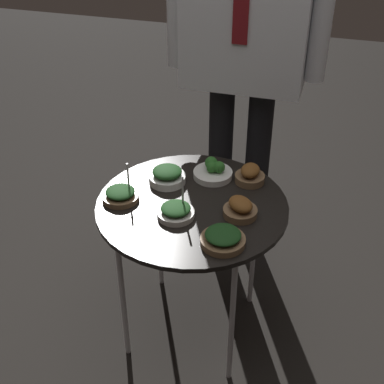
% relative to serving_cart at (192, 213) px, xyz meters
% --- Properties ---
extents(ground_plane, '(8.00, 8.00, 0.00)m').
position_rel_serving_cart_xyz_m(ground_plane, '(0.00, 0.00, -0.59)').
color(ground_plane, black).
extents(serving_cart, '(0.69, 0.69, 0.63)m').
position_rel_serving_cart_xyz_m(serving_cart, '(0.00, 0.00, 0.00)').
color(serving_cart, black).
rests_on(serving_cart, ground_plane).
extents(bowl_spinach_near_rim, '(0.13, 0.13, 0.15)m').
position_rel_serving_cart_xyz_m(bowl_spinach_near_rim, '(-0.03, -0.09, 0.06)').
color(bowl_spinach_near_rim, silver).
rests_on(bowl_spinach_near_rim, serving_cart).
extents(bowl_broccoli_front_right, '(0.15, 0.15, 0.07)m').
position_rel_serving_cart_xyz_m(bowl_broccoli_front_right, '(0.03, 0.19, 0.07)').
color(bowl_broccoli_front_right, white).
rests_on(bowl_broccoli_front_right, serving_cart).
extents(bowl_spinach_far_rim, '(0.14, 0.14, 0.06)m').
position_rel_serving_cart_xyz_m(bowl_spinach_far_rim, '(-0.13, 0.11, 0.07)').
color(bowl_spinach_far_rim, white).
rests_on(bowl_spinach_far_rim, serving_cart).
extents(bowl_roast_front_center, '(0.11, 0.11, 0.07)m').
position_rel_serving_cart_xyz_m(bowl_roast_front_center, '(0.17, 0.20, 0.07)').
color(bowl_roast_front_center, brown).
rests_on(bowl_roast_front_center, serving_cart).
extents(bowl_roast_back_left, '(0.12, 0.12, 0.07)m').
position_rel_serving_cart_xyz_m(bowl_roast_back_left, '(0.18, -0.02, 0.07)').
color(bowl_roast_back_left, brown).
rests_on(bowl_roast_back_left, serving_cart).
extents(bowl_spinach_center, '(0.13, 0.13, 0.14)m').
position_rel_serving_cart_xyz_m(bowl_spinach_center, '(-0.25, -0.05, 0.06)').
color(bowl_spinach_center, brown).
rests_on(bowl_spinach_center, serving_cart).
extents(bowl_spinach_mid_left, '(0.15, 0.15, 0.05)m').
position_rel_serving_cart_xyz_m(bowl_spinach_mid_left, '(0.16, -0.19, 0.06)').
color(bowl_spinach_mid_left, brown).
rests_on(bowl_spinach_mid_left, serving_cart).
extents(waiter_figure, '(0.65, 0.24, 1.75)m').
position_rel_serving_cart_xyz_m(waiter_figure, '(0.06, 0.56, 0.52)').
color(waiter_figure, black).
rests_on(waiter_figure, ground_plane).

